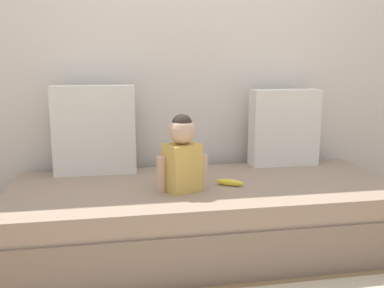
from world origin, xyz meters
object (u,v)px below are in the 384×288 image
at_px(couch, 204,215).
at_px(toddler, 182,154).
at_px(throw_pillow_left, 94,130).
at_px(banana, 230,182).
at_px(throw_pillow_right, 284,128).

bearing_deg(couch, toddler, -144.60).
distance_m(couch, throw_pillow_left, 0.91).
bearing_deg(throw_pillow_left, couch, -29.91).
height_order(throw_pillow_left, toddler, throw_pillow_left).
distance_m(throw_pillow_left, banana, 0.96).
xyz_separation_m(throw_pillow_left, banana, (0.80, -0.44, -0.27)).
xyz_separation_m(throw_pillow_left, toddler, (0.51, -0.49, -0.08)).
bearing_deg(toddler, throw_pillow_right, 30.99).
bearing_deg(banana, throw_pillow_left, 151.03).
xyz_separation_m(couch, banana, (0.14, -0.06, 0.22)).
relative_size(couch, throw_pillow_left, 4.13).
height_order(throw_pillow_right, toddler, throw_pillow_right).
distance_m(throw_pillow_right, banana, 0.73).
relative_size(couch, banana, 14.12).
xyz_separation_m(toddler, banana, (0.29, 0.04, -0.20)).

